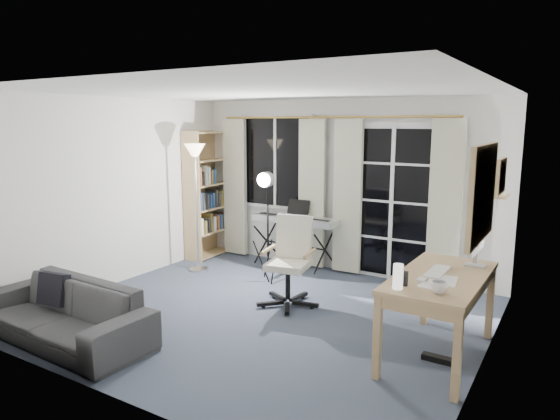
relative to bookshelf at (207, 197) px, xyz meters
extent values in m
cube|color=#3A4354|center=(2.12, -1.65, -0.94)|extent=(4.50, 4.00, 0.02)
cube|color=white|center=(1.07, 0.33, 0.57)|extent=(1.20, 0.06, 1.40)
cube|color=black|center=(1.07, 0.30, 0.57)|extent=(1.10, 0.02, 1.30)
cube|color=white|center=(1.07, 0.29, 0.57)|extent=(0.04, 0.03, 1.30)
cube|color=white|center=(2.87, 0.33, 0.10)|extent=(1.32, 0.06, 2.11)
cube|color=black|center=(2.57, 0.30, 0.10)|extent=(0.55, 0.02, 1.95)
cube|color=black|center=(3.17, 0.30, 0.10)|extent=(0.55, 0.02, 1.95)
cube|color=white|center=(2.87, 0.29, 0.10)|extent=(0.05, 0.04, 2.05)
cube|color=white|center=(2.87, 0.29, -0.38)|extent=(1.15, 0.03, 0.03)
cube|color=white|center=(2.87, 0.29, 0.12)|extent=(1.15, 0.03, 0.03)
cube|color=white|center=(2.87, 0.29, 0.62)|extent=(1.15, 0.03, 0.03)
cylinder|color=gold|center=(1.97, 0.25, 1.22)|extent=(3.50, 0.03, 0.03)
cube|color=beige|center=(0.37, 0.23, 0.15)|extent=(0.40, 0.07, 2.10)
cube|color=beige|center=(1.72, 0.23, 0.15)|extent=(0.40, 0.07, 2.10)
cube|color=beige|center=(2.27, 0.23, 0.15)|extent=(0.40, 0.07, 2.10)
cube|color=beige|center=(3.57, 0.23, 0.15)|extent=(0.40, 0.07, 2.10)
cube|color=tan|center=(0.05, -0.42, 0.05)|extent=(0.31, 0.04, 1.95)
cube|color=tan|center=(0.02, 0.46, 0.05)|extent=(0.31, 0.04, 1.95)
cube|color=tan|center=(-0.11, 0.01, 0.05)|extent=(0.06, 0.88, 1.95)
cube|color=tan|center=(0.03, 0.02, -0.90)|extent=(0.34, 0.89, 0.02)
cube|color=tan|center=(0.03, 0.02, -0.54)|extent=(0.34, 0.89, 0.02)
cube|color=tan|center=(0.03, 0.02, -0.17)|extent=(0.34, 0.89, 0.02)
cube|color=tan|center=(0.03, 0.02, 0.21)|extent=(0.34, 0.89, 0.02)
cube|color=tan|center=(0.03, 0.02, 0.58)|extent=(0.34, 0.89, 0.02)
cube|color=tan|center=(0.03, 0.02, 1.00)|extent=(0.34, 0.89, 0.02)
cube|color=white|center=(0.07, -0.34, -0.40)|extent=(0.22, 0.07, 0.25)
cube|color=olive|center=(0.06, -0.25, -0.42)|extent=(0.22, 0.05, 0.20)
cube|color=#343434|center=(0.06, -0.17, -0.41)|extent=(0.22, 0.04, 0.23)
cube|color=olive|center=(0.06, -0.09, -0.38)|extent=(0.22, 0.04, 0.29)
cube|color=white|center=(0.05, -0.02, -0.41)|extent=(0.22, 0.06, 0.23)
cube|color=#A5592F|center=(0.05, 0.07, -0.41)|extent=(0.22, 0.04, 0.24)
cube|color=#2B4B83|center=(0.05, 0.15, -0.40)|extent=(0.22, 0.05, 0.24)
cube|color=olive|center=(0.05, 0.23, -0.41)|extent=(0.22, 0.04, 0.22)
cube|color=#A5592F|center=(0.04, 0.30, -0.41)|extent=(0.22, 0.06, 0.23)
cube|color=#343434|center=(0.04, 0.39, -0.40)|extent=(0.22, 0.03, 0.26)
cube|color=#2B4B83|center=(0.07, -0.34, -0.02)|extent=(0.22, 0.04, 0.27)
cube|color=#343434|center=(0.06, -0.27, -0.02)|extent=(0.22, 0.06, 0.26)
cube|color=#343434|center=(0.06, -0.18, -0.04)|extent=(0.22, 0.04, 0.23)
cube|color=#2B4B83|center=(0.06, -0.10, -0.05)|extent=(0.22, 0.04, 0.21)
cube|color=#2B4B83|center=(0.06, -0.03, -0.04)|extent=(0.22, 0.04, 0.23)
cube|color=#343434|center=(0.05, 0.04, -0.02)|extent=(0.22, 0.04, 0.27)
cube|color=#343434|center=(0.05, 0.11, -0.05)|extent=(0.22, 0.05, 0.21)
cube|color=#A68D3E|center=(0.05, 0.20, -0.04)|extent=(0.22, 0.05, 0.23)
cube|color=olive|center=(0.04, 0.28, -0.03)|extent=(0.22, 0.04, 0.24)
cube|color=#343434|center=(0.04, 0.34, -0.04)|extent=(0.22, 0.04, 0.23)
cube|color=#A5592F|center=(0.07, -0.34, 0.36)|extent=(0.22, 0.04, 0.28)
cube|color=#343434|center=(0.06, -0.27, 0.32)|extent=(0.22, 0.04, 0.21)
cube|color=white|center=(0.06, -0.20, 0.37)|extent=(0.22, 0.04, 0.29)
cube|color=white|center=(0.06, -0.13, 0.35)|extent=(0.22, 0.04, 0.27)
cube|color=olive|center=(0.06, -0.06, 0.33)|extent=(0.22, 0.04, 0.22)
cube|color=#2B4B83|center=(0.05, 0.01, 0.33)|extent=(0.22, 0.05, 0.22)
cylinder|color=#B2B2B7|center=(0.42, -0.75, -0.91)|extent=(0.28, 0.28, 0.03)
cylinder|color=#B2B2B7|center=(0.42, -0.75, -0.07)|extent=(0.03, 0.03, 1.66)
cone|color=#FFE5B2|center=(0.42, -0.75, 0.78)|extent=(0.30, 0.30, 0.17)
cylinder|color=black|center=(1.06, 0.07, -0.58)|extent=(0.05, 0.62, 0.56)
cylinder|color=black|center=(1.06, 0.07, -0.58)|extent=(0.05, 0.62, 0.56)
cylinder|color=black|center=(2.04, 0.03, -0.58)|extent=(0.05, 0.62, 0.56)
cylinder|color=black|center=(2.04, 0.03, -0.58)|extent=(0.05, 0.62, 0.56)
cylinder|color=black|center=(1.55, 0.05, -0.58)|extent=(0.98, 0.06, 0.02)
cube|color=silver|center=(1.55, 0.05, -0.21)|extent=(1.29, 0.37, 0.09)
cube|color=white|center=(1.54, -0.03, -0.17)|extent=(1.19, 0.18, 0.01)
cube|color=black|center=(1.55, 0.01, -0.16)|extent=(1.14, 0.12, 0.01)
cube|color=black|center=(1.55, 0.15, -0.04)|extent=(0.35, 0.08, 0.21)
cylinder|color=black|center=(1.64, -0.63, -0.66)|extent=(0.04, 0.23, 0.60)
cylinder|color=black|center=(1.48, -0.56, -0.66)|extent=(0.21, 0.11, 0.60)
cylinder|color=black|center=(1.50, -0.73, -0.66)|extent=(0.19, 0.14, 0.60)
cylinder|color=black|center=(1.54, -0.64, -0.08)|extent=(0.03, 0.03, 1.03)
cylinder|color=silver|center=(1.54, -0.69, 0.43)|extent=(0.20, 0.12, 0.20)
cylinder|color=white|center=(1.55, -0.75, 0.43)|extent=(0.17, 0.03, 0.17)
cube|color=black|center=(2.42, -1.23, -0.88)|extent=(0.31, 0.11, 0.04)
cylinder|color=black|center=(2.50, -1.22, -0.90)|extent=(0.06, 0.06, 0.05)
cube|color=black|center=(2.24, -1.06, -0.88)|extent=(0.09, 0.31, 0.04)
cylinder|color=black|center=(2.25, -0.99, -0.90)|extent=(0.06, 0.06, 0.05)
cube|color=black|center=(2.02, -1.18, -0.88)|extent=(0.30, 0.17, 0.04)
cylinder|color=black|center=(1.95, -1.15, -0.90)|extent=(0.06, 0.06, 0.05)
cube|color=black|center=(2.07, -1.43, -0.88)|extent=(0.25, 0.26, 0.04)
cylinder|color=black|center=(2.02, -1.49, -0.90)|extent=(0.06, 0.06, 0.05)
cube|color=black|center=(2.32, -1.46, -0.88)|extent=(0.19, 0.29, 0.04)
cylinder|color=black|center=(2.35, -1.53, -0.90)|extent=(0.06, 0.06, 0.05)
cylinder|color=black|center=(2.21, -1.27, -0.66)|extent=(0.07, 0.07, 0.39)
cube|color=beige|center=(2.21, -1.27, -0.45)|extent=(0.52, 0.52, 0.08)
cube|color=beige|center=(2.17, -1.07, -0.16)|extent=(0.44, 0.20, 0.51)
cube|color=black|center=(2.17, -1.03, -0.14)|extent=(0.42, 0.17, 0.46)
cylinder|color=tan|center=(1.96, -1.30, -0.29)|extent=(0.12, 0.39, 0.04)
cylinder|color=tan|center=(2.46, -1.21, -0.29)|extent=(0.12, 0.39, 0.04)
cube|color=tan|center=(4.00, -1.67, -0.19)|extent=(0.74, 1.43, 0.04)
cube|color=tan|center=(4.00, -1.67, -0.26)|extent=(0.69, 1.39, 0.10)
cube|color=tan|center=(3.68, -2.33, -0.57)|extent=(0.06, 0.06, 0.72)
cube|color=tan|center=(4.31, -2.34, -0.57)|extent=(0.06, 0.06, 0.72)
cube|color=tan|center=(3.70, -0.99, -0.57)|extent=(0.06, 0.06, 0.72)
cube|color=tan|center=(4.33, -1.00, -0.57)|extent=(0.06, 0.06, 0.72)
cube|color=silver|center=(4.20, -1.22, -0.16)|extent=(0.18, 0.12, 0.02)
cube|color=silver|center=(4.20, -1.22, -0.02)|extent=(0.04, 0.03, 0.22)
cube|color=silver|center=(4.20, -1.22, 0.14)|extent=(0.05, 0.55, 0.34)
cube|color=black|center=(4.18, -1.22, 0.14)|extent=(0.02, 0.51, 0.30)
cube|color=white|center=(3.96, -1.61, -0.16)|extent=(0.15, 0.43, 0.02)
cube|color=white|center=(3.90, -1.92, -0.16)|extent=(0.06, 0.10, 0.02)
cube|color=white|center=(4.05, -1.82, -0.16)|extent=(0.26, 0.33, 0.01)
cube|color=white|center=(4.02, -2.02, -0.16)|extent=(0.23, 0.17, 0.00)
cube|color=black|center=(3.82, -2.12, -0.11)|extent=(0.05, 0.04, 0.12)
cylinder|color=white|center=(3.79, -2.22, -0.07)|extent=(0.08, 0.08, 0.20)
cube|color=black|center=(4.05, -1.77, -0.90)|extent=(0.31, 0.09, 0.05)
imported|color=silver|center=(4.10, -2.17, -0.10)|extent=(0.13, 0.10, 0.12)
cube|color=tan|center=(4.35, -2.00, 0.62)|extent=(0.04, 0.94, 0.74)
cube|color=white|center=(4.33, -2.00, 0.62)|extent=(0.01, 0.84, 0.64)
cube|color=tan|center=(4.35, -1.10, 0.67)|extent=(0.03, 0.42, 0.32)
cube|color=#4E9D6B|center=(4.34, -1.10, 0.67)|extent=(0.00, 0.36, 0.26)
cube|color=tan|center=(4.28, -0.60, 0.42)|extent=(0.16, 0.30, 0.02)
cone|color=beige|center=(4.28, -0.60, 0.51)|extent=(0.12, 0.12, 0.15)
imported|color=#2D2D30|center=(0.84, -3.20, -0.56)|extent=(1.92, 0.62, 0.74)
cube|color=black|center=(0.57, -3.10, -0.49)|extent=(0.34, 0.22, 0.34)
camera|label=1|loc=(4.98, -5.99, 1.15)|focal=32.00mm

